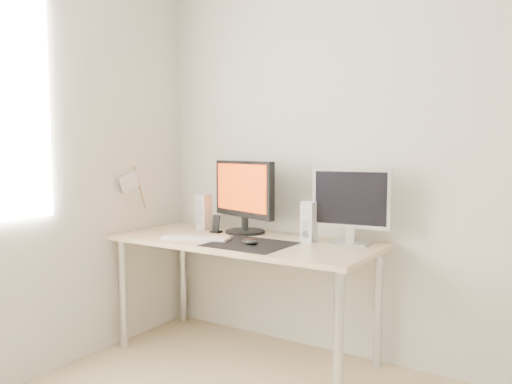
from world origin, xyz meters
The scene contains 11 objects.
wall_back centered at (0.00, 1.75, 1.25)m, with size 3.50×3.50×0.00m, color silver.
mousepad centered at (-0.81, 1.26, 0.73)m, with size 0.45×0.40×0.00m, color black.
mouse centered at (-0.79, 1.23, 0.75)m, with size 0.10×0.06×0.04m, color black.
desk centered at (-0.93, 1.38, 0.65)m, with size 1.60×0.70×0.73m.
main_monitor centered at (-1.05, 1.56, 0.98)m, with size 0.54×0.33×0.47m.
second_monitor centered at (-0.33, 1.57, 0.97)m, with size 0.45×0.19×0.43m.
speaker_left centered at (-1.38, 1.55, 0.85)m, with size 0.08×0.09×0.24m.
speaker_right centered at (-0.56, 1.51, 0.85)m, with size 0.08×0.09×0.24m.
keyboard centered at (-1.17, 1.22, 0.74)m, with size 0.44×0.22×0.02m.
phone_dock centered at (-1.21, 1.48, 0.77)m, with size 0.07×0.06×0.12m.
pennant centered at (-1.72, 1.24, 1.05)m, with size 0.01×0.23×0.29m.
Camera 1 is at (0.72, -1.09, 1.27)m, focal length 35.00 mm.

